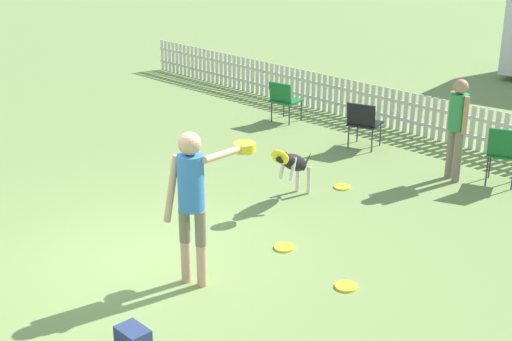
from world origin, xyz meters
The scene contains 11 objects.
ground_plane centered at (0.00, 0.00, 0.00)m, with size 240.00×240.00×0.00m, color olive.
handler_person centered at (0.70, 0.15, 1.10)m, with size 0.44×1.12×1.73m.
leaping_dog centered at (-0.15, 2.57, 0.56)m, with size 0.53×1.14×0.90m.
frisbee_near_handler centered at (1.92, 1.22, 0.01)m, with size 0.25×0.25×0.02m.
frisbee_near_dog centered at (0.80, 1.41, 0.01)m, with size 0.25×0.25×0.02m.
frisbee_midfield centered at (0.02, 3.45, 0.01)m, with size 0.25×0.25×0.02m.
picket_fence centered at (0.00, 6.40, 0.38)m, with size 16.73×0.04×0.75m.
folding_chair_blue_left centered at (1.56, 5.18, 0.55)m, with size 0.57×0.58×0.90m.
folding_chair_center centered at (-2.95, 5.27, 0.47)m, with size 0.55×0.57×0.79m.
folding_chair_green_right centered at (-0.92, 5.10, 0.48)m, with size 0.63×0.64×0.81m.
spectator_standing centered at (0.94, 4.90, 0.93)m, with size 0.39×0.27×1.54m.
Camera 1 is at (6.14, -4.18, 3.87)m, focal length 50.00 mm.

